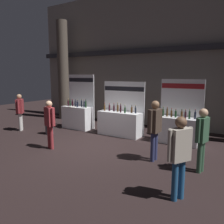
{
  "coord_description": "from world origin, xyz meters",
  "views": [
    {
      "loc": [
        4.69,
        -6.06,
        2.49
      ],
      "look_at": [
        0.64,
        0.39,
        1.23
      ],
      "focal_mm": 36.51,
      "sensor_mm": 36.0,
      "label": 1
    }
  ],
  "objects_px": {
    "exhibitor_booth_0": "(78,115)",
    "visitor_1": "(20,109)",
    "exhibitor_booth_2": "(178,127)",
    "visitor_3": "(202,135)",
    "exhibitor_booth_1": "(120,121)",
    "visitor_4": "(155,125)",
    "visitor_0": "(50,121)",
    "visitor_2": "(180,151)",
    "trash_bin": "(49,126)"
  },
  "relations": [
    {
      "from": "exhibitor_booth_1",
      "to": "visitor_2",
      "type": "height_order",
      "value": "exhibitor_booth_1"
    },
    {
      "from": "visitor_2",
      "to": "visitor_3",
      "type": "relative_size",
      "value": 1.02
    },
    {
      "from": "trash_bin",
      "to": "visitor_3",
      "type": "xyz_separation_m",
      "value": [
        6.18,
        -0.59,
        0.61
      ]
    },
    {
      "from": "visitor_2",
      "to": "visitor_1",
      "type": "bearing_deg",
      "value": -74.0
    },
    {
      "from": "exhibitor_booth_0",
      "to": "exhibitor_booth_1",
      "type": "height_order",
      "value": "exhibitor_booth_0"
    },
    {
      "from": "exhibitor_booth_2",
      "to": "exhibitor_booth_1",
      "type": "bearing_deg",
      "value": -175.91
    },
    {
      "from": "exhibitor_booth_1",
      "to": "visitor_4",
      "type": "xyz_separation_m",
      "value": [
        2.27,
        -1.94,
        0.49
      ]
    },
    {
      "from": "exhibitor_booth_1",
      "to": "visitor_2",
      "type": "xyz_separation_m",
      "value": [
        3.47,
        -3.66,
        0.44
      ]
    },
    {
      "from": "exhibitor_booth_0",
      "to": "trash_bin",
      "type": "xyz_separation_m",
      "value": [
        -0.32,
        -1.46,
        -0.27
      ]
    },
    {
      "from": "trash_bin",
      "to": "visitor_2",
      "type": "bearing_deg",
      "value": -20.02
    },
    {
      "from": "visitor_2",
      "to": "visitor_4",
      "type": "height_order",
      "value": "visitor_4"
    },
    {
      "from": "exhibitor_booth_0",
      "to": "exhibitor_booth_2",
      "type": "relative_size",
      "value": 1.07
    },
    {
      "from": "exhibitor_booth_1",
      "to": "exhibitor_booth_2",
      "type": "relative_size",
      "value": 0.95
    },
    {
      "from": "exhibitor_booth_2",
      "to": "visitor_0",
      "type": "xyz_separation_m",
      "value": [
        -3.47,
        -2.94,
        0.37
      ]
    },
    {
      "from": "exhibitor_booth_1",
      "to": "visitor_3",
      "type": "xyz_separation_m",
      "value": [
        3.58,
        -2.04,
        0.39
      ]
    },
    {
      "from": "trash_bin",
      "to": "visitor_0",
      "type": "relative_size",
      "value": 0.44
    },
    {
      "from": "visitor_2",
      "to": "visitor_4",
      "type": "bearing_deg",
      "value": -114.73
    },
    {
      "from": "trash_bin",
      "to": "visitor_2",
      "type": "xyz_separation_m",
      "value": [
        6.07,
        -2.21,
        0.66
      ]
    },
    {
      "from": "visitor_4",
      "to": "exhibitor_booth_1",
      "type": "bearing_deg",
      "value": -125.25
    },
    {
      "from": "exhibitor_booth_1",
      "to": "trash_bin",
      "type": "distance_m",
      "value": 2.99
    },
    {
      "from": "exhibitor_booth_1",
      "to": "visitor_3",
      "type": "distance_m",
      "value": 4.14
    },
    {
      "from": "trash_bin",
      "to": "visitor_1",
      "type": "bearing_deg",
      "value": -171.18
    },
    {
      "from": "exhibitor_booth_1",
      "to": "visitor_4",
      "type": "bearing_deg",
      "value": -40.47
    },
    {
      "from": "visitor_1",
      "to": "exhibitor_booth_2",
      "type": "bearing_deg",
      "value": -112.76
    },
    {
      "from": "visitor_2",
      "to": "visitor_3",
      "type": "height_order",
      "value": "visitor_2"
    },
    {
      "from": "exhibitor_booth_2",
      "to": "visitor_2",
      "type": "relative_size",
      "value": 1.37
    },
    {
      "from": "visitor_0",
      "to": "visitor_2",
      "type": "xyz_separation_m",
      "value": [
        4.58,
        -0.89,
        0.06
      ]
    },
    {
      "from": "exhibitor_booth_2",
      "to": "visitor_3",
      "type": "height_order",
      "value": "exhibitor_booth_2"
    },
    {
      "from": "exhibitor_booth_1",
      "to": "visitor_2",
      "type": "distance_m",
      "value": 5.06
    },
    {
      "from": "exhibitor_booth_2",
      "to": "exhibitor_booth_0",
      "type": "bearing_deg",
      "value": -178.1
    },
    {
      "from": "visitor_4",
      "to": "visitor_3",
      "type": "bearing_deg",
      "value": 90.76
    },
    {
      "from": "visitor_1",
      "to": "trash_bin",
      "type": "bearing_deg",
      "value": -119.87
    },
    {
      "from": "exhibitor_booth_1",
      "to": "visitor_3",
      "type": "bearing_deg",
      "value": -29.67
    },
    {
      "from": "visitor_1",
      "to": "visitor_2",
      "type": "xyz_separation_m",
      "value": [
        7.63,
        -1.97,
        0.04
      ]
    },
    {
      "from": "visitor_2",
      "to": "visitor_3",
      "type": "distance_m",
      "value": 1.63
    },
    {
      "from": "trash_bin",
      "to": "visitor_0",
      "type": "bearing_deg",
      "value": -41.48
    },
    {
      "from": "visitor_0",
      "to": "visitor_1",
      "type": "distance_m",
      "value": 3.23
    },
    {
      "from": "exhibitor_booth_0",
      "to": "visitor_3",
      "type": "xyz_separation_m",
      "value": [
        5.86,
        -2.05,
        0.34
      ]
    },
    {
      "from": "exhibitor_booth_1",
      "to": "trash_bin",
      "type": "xyz_separation_m",
      "value": [
        -2.6,
        -1.45,
        -0.22
      ]
    },
    {
      "from": "visitor_3",
      "to": "visitor_4",
      "type": "relative_size",
      "value": 0.94
    },
    {
      "from": "exhibitor_booth_2",
      "to": "visitor_3",
      "type": "bearing_deg",
      "value": -61.01
    },
    {
      "from": "trash_bin",
      "to": "visitor_1",
      "type": "relative_size",
      "value": 0.44
    },
    {
      "from": "visitor_0",
      "to": "visitor_2",
      "type": "bearing_deg",
      "value": -176.7
    },
    {
      "from": "visitor_1",
      "to": "visitor_3",
      "type": "xyz_separation_m",
      "value": [
        7.74,
        -0.35,
        -0.0
      ]
    },
    {
      "from": "visitor_0",
      "to": "visitor_3",
      "type": "height_order",
      "value": "visitor_3"
    },
    {
      "from": "exhibitor_booth_0",
      "to": "visitor_1",
      "type": "relative_size",
      "value": 1.52
    },
    {
      "from": "visitor_0",
      "to": "visitor_4",
      "type": "height_order",
      "value": "visitor_4"
    },
    {
      "from": "exhibitor_booth_0",
      "to": "visitor_1",
      "type": "distance_m",
      "value": 2.56
    },
    {
      "from": "trash_bin",
      "to": "visitor_3",
      "type": "height_order",
      "value": "visitor_3"
    },
    {
      "from": "exhibitor_booth_1",
      "to": "visitor_4",
      "type": "height_order",
      "value": "exhibitor_booth_1"
    }
  ]
}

